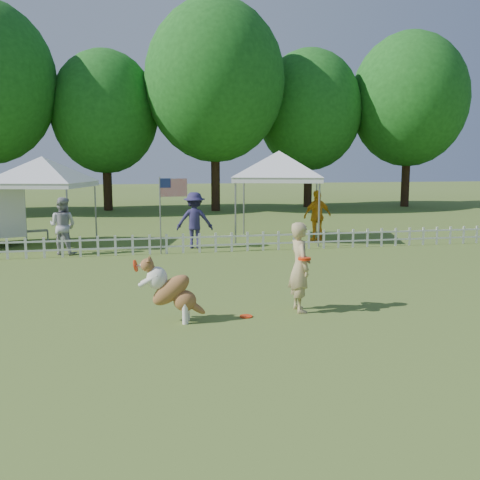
{
  "coord_description": "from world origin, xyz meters",
  "views": [
    {
      "loc": [
        -1.81,
        -9.0,
        2.74
      ],
      "look_at": [
        0.47,
        2.0,
        1.1
      ],
      "focal_mm": 40.0,
      "sensor_mm": 36.0,
      "label": 1
    }
  ],
  "objects": [
    {
      "name": "handler",
      "position": [
        1.23,
        0.21,
        0.83
      ],
      "size": [
        0.4,
        0.61,
        1.66
      ],
      "primitive_type": "imported",
      "rotation": [
        0.0,
        0.0,
        1.57
      ],
      "color": "tan",
      "rests_on": "ground"
    },
    {
      "name": "picket_fence",
      "position": [
        0.0,
        7.0,
        0.3
      ],
      "size": [
        22.0,
        0.08,
        0.6
      ],
      "primitive_type": null,
      "color": "white",
      "rests_on": "ground"
    },
    {
      "name": "spectator_c",
      "position": [
        4.57,
        8.5,
        0.89
      ],
      "size": [
        1.11,
        0.61,
        1.78
      ],
      "primitive_type": "imported",
      "rotation": [
        0.0,
        0.0,
        3.32
      ],
      "color": "orange",
      "rests_on": "ground"
    },
    {
      "name": "ground",
      "position": [
        0.0,
        0.0,
        0.0
      ],
      "size": [
        120.0,
        120.0,
        0.0
      ],
      "primitive_type": "plane",
      "color": "#445D1D",
      "rests_on": "ground"
    },
    {
      "name": "tree_center_left",
      "position": [
        -3.0,
        22.5,
        4.9
      ],
      "size": [
        6.0,
        6.0,
        9.8
      ],
      "primitive_type": null,
      "color": "#185016",
      "rests_on": "ground"
    },
    {
      "name": "tree_far_right",
      "position": [
        15.0,
        21.5,
        5.7
      ],
      "size": [
        7.0,
        7.0,
        11.4
      ],
      "primitive_type": null,
      "color": "#185016",
      "rests_on": "ground"
    },
    {
      "name": "flag_pole",
      "position": [
        -0.92,
        6.99,
        1.16
      ],
      "size": [
        0.89,
        0.21,
        2.31
      ],
      "primitive_type": null,
      "rotation": [
        0.0,
        0.0,
        0.14
      ],
      "color": "gray",
      "rests_on": "ground"
    },
    {
      "name": "tree_right",
      "position": [
        9.0,
        22.5,
        5.2
      ],
      "size": [
        6.2,
        6.2,
        10.4
      ],
      "primitive_type": null,
      "color": "#185016",
      "rests_on": "ground"
    },
    {
      "name": "spectator_b",
      "position": [
        0.22,
        7.95,
        0.9
      ],
      "size": [
        1.25,
        0.84,
        1.79
      ],
      "primitive_type": "imported",
      "rotation": [
        0.0,
        0.0,
        2.98
      ],
      "color": "#2A2651",
      "rests_on": "ground"
    },
    {
      "name": "spectator_a",
      "position": [
        -3.78,
        7.57,
        0.86
      ],
      "size": [
        1.01,
        0.91,
        1.71
      ],
      "primitive_type": "imported",
      "rotation": [
        0.0,
        0.0,
        2.76
      ],
      "color": "#A4A4A9",
      "rests_on": "ground"
    },
    {
      "name": "tree_center_right",
      "position": [
        3.0,
        21.0,
        6.3
      ],
      "size": [
        7.6,
        7.6,
        12.6
      ],
      "primitive_type": null,
      "color": "#185016",
      "rests_on": "ground"
    },
    {
      "name": "frisbee_on_turf",
      "position": [
        0.18,
        0.03,
        0.01
      ],
      "size": [
        0.29,
        0.29,
        0.02
      ],
      "primitive_type": "cylinder",
      "rotation": [
        0.0,
        0.0,
        -0.3
      ],
      "color": "red",
      "rests_on": "ground"
    },
    {
      "name": "canopy_tent_left",
      "position": [
        -4.55,
        9.45,
        1.43
      ],
      "size": [
        3.41,
        3.41,
        2.87
      ],
      "primitive_type": null,
      "rotation": [
        0.0,
        0.0,
        -0.27
      ],
      "color": "silver",
      "rests_on": "ground"
    },
    {
      "name": "dog",
      "position": [
        -1.13,
        -0.01,
        0.57
      ],
      "size": [
        1.15,
        0.62,
        1.13
      ],
      "primitive_type": null,
      "rotation": [
        0.0,
        0.0,
        -0.25
      ],
      "color": "brown",
      "rests_on": "ground"
    },
    {
      "name": "canopy_tent_right",
      "position": [
        3.33,
        9.1,
        1.53
      ],
      "size": [
        3.73,
        3.73,
        3.07
      ],
      "primitive_type": null,
      "rotation": [
        0.0,
        0.0,
        -0.31
      ],
      "color": "silver",
      "rests_on": "ground"
    }
  ]
}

